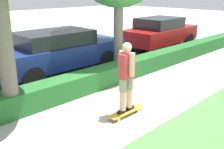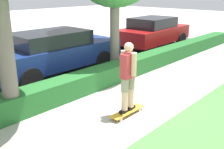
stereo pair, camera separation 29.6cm
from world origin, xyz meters
The scene contains 7 objects.
ground_plane centered at (0.00, 0.00, 0.00)m, with size 60.00×60.00×0.00m, color #ADA89E.
street_asphalt centered at (0.00, 4.20, 0.00)m, with size 18.67×5.00×0.01m.
hedge_row centered at (0.00, 1.60, 0.27)m, with size 18.67×0.60×0.54m.
skateboard centered at (-0.54, -0.17, 0.08)m, with size 0.96×0.24×0.10m.
skater_person centered at (-0.54, -0.17, 0.93)m, with size 0.48×0.40×1.56m.
parked_car_middle centered at (0.08, 3.43, 0.78)m, with size 4.48×1.78×1.44m.
parked_car_rear centered at (5.81, 3.47, 0.76)m, with size 4.11×1.86×1.44m.
Camera 2 is at (-4.70, -3.54, 2.71)m, focal length 42.00 mm.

